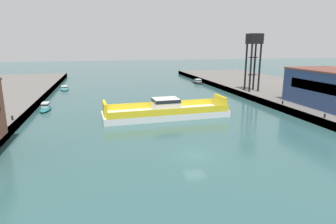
{
  "coord_description": "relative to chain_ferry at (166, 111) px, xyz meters",
  "views": [
    {
      "loc": [
        -10.38,
        -29.5,
        12.66
      ],
      "look_at": [
        0.0,
        13.67,
        2.0
      ],
      "focal_mm": 30.35,
      "sensor_mm": 36.0,
      "label": 1
    }
  ],
  "objects": [
    {
      "name": "ground_plane",
      "position": [
        -0.69,
        -18.23,
        -1.04
      ],
      "size": [
        400.0,
        400.0,
        0.0
      ],
      "primitive_type": "plane",
      "color": "#335B5B"
    },
    {
      "name": "quay_right",
      "position": [
        36.2,
        1.77,
        -0.37
      ],
      "size": [
        28.0,
        140.0,
        1.34
      ],
      "color": "slate",
      "rests_on": "ground"
    },
    {
      "name": "chain_ferry",
      "position": [
        0.0,
        0.0,
        0.0
      ],
      "size": [
        22.43,
        7.68,
        3.37
      ],
      "color": "silver",
      "rests_on": "ground"
    },
    {
      "name": "moored_boat_near_left",
      "position": [
        20.3,
        40.82,
        -0.51
      ],
      "size": [
        2.77,
        6.64,
        1.43
      ],
      "color": "black",
      "rests_on": "ground"
    },
    {
      "name": "moored_boat_near_right",
      "position": [
        -21.04,
        36.81,
        -0.61
      ],
      "size": [
        3.32,
        7.31,
        1.16
      ],
      "color": "#237075",
      "rests_on": "ground"
    },
    {
      "name": "moored_boat_mid_left",
      "position": [
        -21.76,
        10.67,
        -0.49
      ],
      "size": [
        1.99,
        6.0,
        1.48
      ],
      "color": "#237075",
      "rests_on": "ground"
    },
    {
      "name": "crane_tower",
      "position": [
        25.38,
        15.38,
        10.9
      ],
      "size": [
        3.09,
        3.09,
        13.75
      ],
      "color": "black",
      "rests_on": "quay_right"
    },
    {
      "name": "bollard_right_aft",
      "position": [
        23.04,
        -11.44,
        0.69
      ],
      "size": [
        0.32,
        0.32,
        0.71
      ],
      "color": "black",
      "rests_on": "quay_right"
    },
    {
      "name": "bollard_left_far",
      "position": [
        -24.42,
        -1.45,
        0.69
      ],
      "size": [
        0.32,
        0.32,
        0.71
      ],
      "color": "black",
      "rests_on": "quay_left"
    },
    {
      "name": "bollard_right_far",
      "position": [
        23.04,
        -0.69,
        0.69
      ],
      "size": [
        0.32,
        0.32,
        0.71
      ],
      "color": "black",
      "rests_on": "quay_right"
    }
  ]
}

